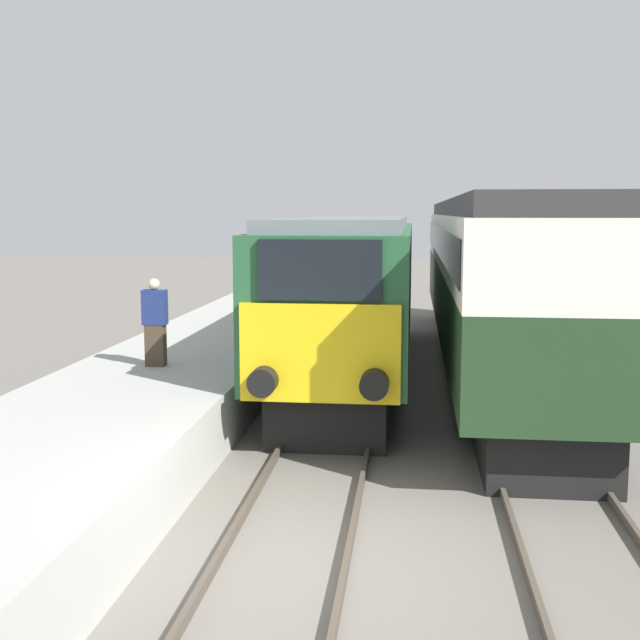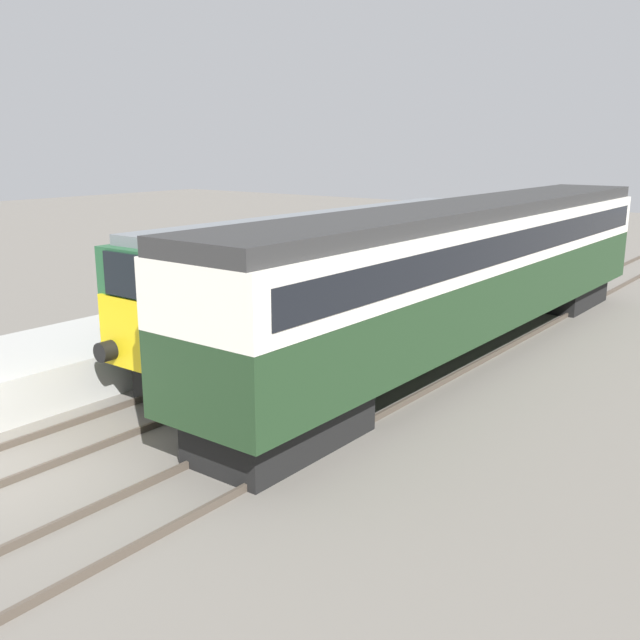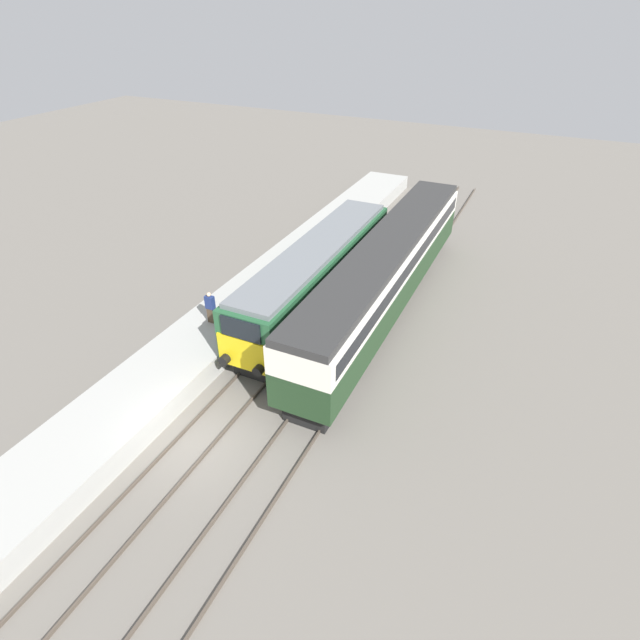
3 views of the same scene
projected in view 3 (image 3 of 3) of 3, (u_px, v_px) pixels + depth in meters
The scene contains 7 objects.
ground_plane at pixel (195, 443), 19.27m from camera, with size 120.00×120.00×0.00m, color slate.
platform_left at pixel (236, 313), 26.23m from camera, with size 3.50×50.00×1.03m.
rails_near_track at pixel (262, 368), 23.02m from camera, with size 1.51×60.00×0.14m.
rails_far_track at pixel (329, 389), 21.81m from camera, with size 1.50×60.00×0.14m.
locomotive at pixel (317, 274), 26.39m from camera, with size 2.70×14.93×3.80m.
passenger_carriage at pixel (386, 270), 25.93m from camera, with size 2.75×20.18×4.20m.
person_on_platform at pixel (211, 308), 24.11m from camera, with size 0.44×0.26×1.66m.
Camera 3 is at (10.13, -10.20, 14.51)m, focal length 28.00 mm.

